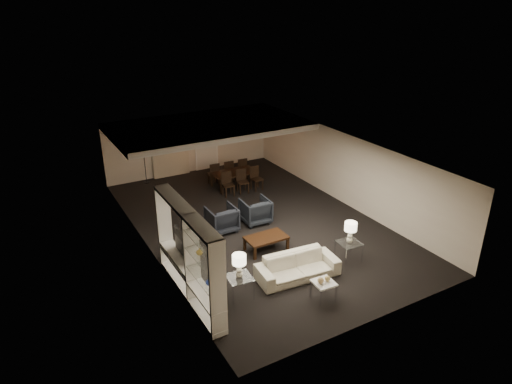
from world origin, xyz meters
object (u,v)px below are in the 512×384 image
object	(u,v)px
side_table_left	(240,287)
table_lamp_left	(239,266)
chair_nm	(243,182)
chair_nr	(257,179)
coffee_table	(266,243)
table_lamp_right	(350,233)
chair_nl	(228,185)
floor_lamp	(145,163)
side_table_right	(348,251)
marble_table	(323,291)
vase_blue	(209,281)
television	(180,246)
chair_fl	(213,173)
chair_fr	(241,168)
armchair_left	(222,219)
floor_speaker	(167,238)
armchair_right	(255,211)
pendant_light	(217,138)
vase_amber	(199,252)
chair_fm	(227,171)
sofa	(298,267)
dining_table	(235,180)

from	to	relation	value
side_table_left	table_lamp_left	bearing A→B (deg)	0.00
chair_nm	chair_nr	bearing A→B (deg)	7.98
coffee_table	table_lamp_right	world-z (taller)	table_lamp_right
chair_nl	floor_lamp	xyz separation A→B (m)	(-2.23, 2.78, 0.35)
side_table_right	marble_table	world-z (taller)	side_table_right
vase_blue	chair_nm	distance (m)	7.51
television	floor_lamp	distance (m)	7.27
marble_table	chair_fl	size ratio (longest dim) A/B	0.56
chair_fr	vase_blue	bearing A→B (deg)	61.14
coffee_table	chair_nl	distance (m)	4.11
chair_fr	table_lamp_right	bearing A→B (deg)	90.85
chair_nr	floor_lamp	size ratio (longest dim) A/B	0.56
coffee_table	armchair_left	bearing A→B (deg)	109.44
television	floor_speaker	bearing A→B (deg)	-3.51
armchair_left	table_lamp_right	xyz separation A→B (m)	(2.30, -3.30, 0.46)
vase_blue	floor_lamp	world-z (taller)	floor_lamp
coffee_table	chair_nl	xyz separation A→B (m)	(0.78, 4.03, 0.23)
marble_table	armchair_right	bearing A→B (deg)	82.23
chair_fr	chair_nm	bearing A→B (deg)	68.35
pendant_light	armchair_right	size ratio (longest dim) A/B	0.59
vase_amber	chair_fm	size ratio (longest dim) A/B	0.18
sofa	side_table_left	xyz separation A→B (m)	(-1.70, 0.00, -0.04)
television	chair_nm	xyz separation A→B (m)	(4.08, 4.37, -0.63)
chair_fm	table_lamp_left	bearing A→B (deg)	68.89
armchair_right	dining_table	xyz separation A→B (m)	(0.78, 2.98, -0.10)
marble_table	floor_speaker	distance (m)	4.52
table_lamp_right	chair_nl	bearing A→B (deg)	99.33
pendant_light	armchair_left	size ratio (longest dim) A/B	0.59
sofa	chair_nl	xyz separation A→B (m)	(0.78, 5.63, 0.13)
vase_blue	floor_lamp	distance (m)	9.13
chair_nr	chair_fl	size ratio (longest dim) A/B	1.00
armchair_right	dining_table	distance (m)	3.08
side_table_left	side_table_right	distance (m)	3.40
armchair_left	side_table_left	xyz separation A→B (m)	(-1.10, -3.30, -0.13)
sofa	dining_table	distance (m)	6.43
chair_fl	side_table_right	bearing A→B (deg)	102.29
chair_nl	pendant_light	bearing A→B (deg)	88.95
television	chair_fr	distance (m)	7.38
coffee_table	armchair_left	world-z (taller)	armchair_left
pendant_light	chair_nm	bearing A→B (deg)	-65.04
armchair_left	chair_fm	size ratio (longest dim) A/B	0.99
television	coffee_table	bearing A→B (deg)	-82.72
side_table_left	armchair_left	bearing A→B (deg)	71.57
side_table_right	side_table_left	bearing A→B (deg)	180.00
chair_fl	coffee_table	bearing A→B (deg)	86.40
dining_table	sofa	bearing A→B (deg)	-102.48
side_table_left	pendant_light	bearing A→B (deg)	69.02
armchair_right	television	distance (m)	3.95
armchair_right	vase_amber	bearing A→B (deg)	48.72
television	chair_nl	bearing A→B (deg)	-38.53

